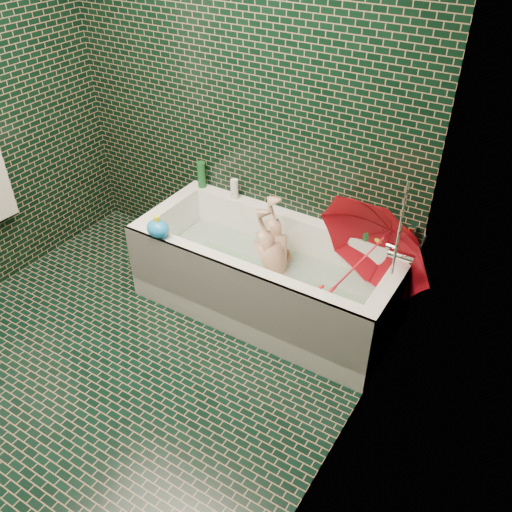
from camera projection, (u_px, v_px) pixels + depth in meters
The scene contains 18 objects.
floor at pixel (112, 377), 3.18m from camera, with size 2.80×2.80×0.00m, color black.
wall_back at pixel (238, 97), 3.41m from camera, with size 2.80×2.80×0.00m, color black.
wall_right at pixel (331, 284), 1.89m from camera, with size 2.80×2.80×0.00m, color black.
bathtub at pixel (266, 282), 3.55m from camera, with size 1.70×0.75×0.55m.
bath_mat at pixel (267, 287), 3.60m from camera, with size 1.35×0.47×0.01m, color green.
water at pixel (268, 270), 3.51m from camera, with size 1.48×0.53×0.00m, color silver.
faucet at pixel (399, 250), 2.88m from camera, with size 0.18×0.19×0.55m.
child at pixel (277, 268), 3.51m from camera, with size 0.34×0.22×0.93m, color tan.
umbrella at pixel (360, 262), 3.06m from camera, with size 0.72×0.72×0.63m, color red.
soap_bottle_a at pixel (410, 251), 3.26m from camera, with size 0.10×0.10×0.25m, color white.
soap_bottle_b at pixel (395, 247), 3.29m from camera, with size 0.08×0.08×0.18m, color #4F1D6E.
soap_bottle_c at pixel (404, 253), 3.25m from camera, with size 0.12×0.12×0.15m, color #154A20.
bottle_right_tall at pixel (368, 225), 3.30m from camera, with size 0.06×0.06×0.21m, color #154A20.
bottle_right_pump at pixel (410, 238), 3.23m from camera, with size 0.05×0.05×0.16m, color silver.
bottle_left_tall at pixel (202, 175), 3.85m from camera, with size 0.06×0.06×0.19m, color #154A20.
bottle_left_short at pixel (234, 189), 3.73m from camera, with size 0.05×0.05×0.14m, color white.
rubber_duck at pixel (382, 238), 3.29m from camera, with size 0.13×0.10×0.10m.
bath_toy at pixel (158, 228), 3.34m from camera, with size 0.18×0.16×0.15m.
Camera 1 is at (1.85, -1.39, 2.44)m, focal length 38.00 mm.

